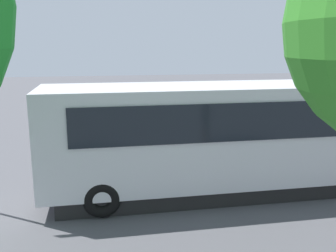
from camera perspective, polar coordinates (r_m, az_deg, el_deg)
name	(u,v)px	position (r m, az deg, el deg)	size (l,w,h in m)	color
ground_plane	(174,150)	(16.10, 0.95, -3.66)	(80.00, 80.00, 0.00)	#4C4C51
tour_bus	(229,139)	(11.41, 9.13, -1.89)	(10.85, 2.64, 3.25)	silver
spectator_far_left	(266,133)	(15.39, 14.54, -0.99)	(0.58, 0.37, 1.68)	#473823
spectator_left	(239,135)	(14.79, 10.56, -1.38)	(0.58, 0.37, 1.66)	black
spectator_centre	(208,134)	(14.46, 6.00, -1.14)	(0.58, 0.36, 1.80)	black
spectator_right	(180,135)	(14.29, 1.84, -1.29)	(0.57, 0.31, 1.78)	black
spectator_far_right	(153,138)	(13.63, -2.20, -1.82)	(0.58, 0.36, 1.82)	black
parked_motorcycle_silver	(301,150)	(15.25, 19.29, -3.38)	(2.05, 0.60, 0.99)	black
parked_motorcycle_dark	(236,153)	(14.25, 10.17, -3.94)	(2.05, 0.58, 0.99)	black
stunt_motorcycle	(101,120)	(17.54, -10.00, 0.89)	(1.95, 0.86, 1.74)	black
traffic_cone	(136,138)	(17.00, -4.83, -1.78)	(0.34, 0.34, 0.63)	orange
bay_line_a	(245,141)	(18.03, 11.48, -2.16)	(0.31, 4.91, 0.01)	white
bay_line_b	(193,143)	(17.28, 3.78, -2.57)	(0.26, 3.58, 0.01)	white
bay_line_c	(138,146)	(16.86, -4.47, -2.95)	(0.25, 3.54, 0.01)	white
bay_line_d	(81,148)	(16.81, -12.96, -3.28)	(0.26, 3.60, 0.01)	white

